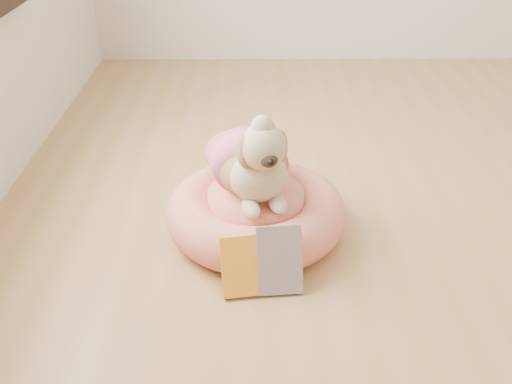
{
  "coord_description": "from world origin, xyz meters",
  "views": [
    {
      "loc": [
        -1.03,
        -1.43,
        1.16
      ],
      "look_at": [
        -1.01,
        0.21,
        0.19
      ],
      "focal_mm": 40.0,
      "sensor_mm": 36.0,
      "label": 1
    }
  ],
  "objects_px": {
    "pet_bed": "(256,212)",
    "dog": "(251,147)",
    "book_white": "(280,260)",
    "book_yellow": "(241,266)"
  },
  "relations": [
    {
      "from": "pet_bed",
      "to": "dog",
      "type": "relative_size",
      "value": 1.38
    },
    {
      "from": "pet_bed",
      "to": "book_white",
      "type": "height_order",
      "value": "book_white"
    },
    {
      "from": "dog",
      "to": "book_yellow",
      "type": "relative_size",
      "value": 2.48
    },
    {
      "from": "pet_bed",
      "to": "book_yellow",
      "type": "xyz_separation_m",
      "value": [
        -0.05,
        -0.31,
        0.01
      ]
    },
    {
      "from": "pet_bed",
      "to": "book_white",
      "type": "relative_size",
      "value": 2.98
    },
    {
      "from": "pet_bed",
      "to": "book_yellow",
      "type": "distance_m",
      "value": 0.32
    },
    {
      "from": "book_white",
      "to": "pet_bed",
      "type": "bearing_deg",
      "value": 98.07
    },
    {
      "from": "dog",
      "to": "book_white",
      "type": "distance_m",
      "value": 0.4
    },
    {
      "from": "book_white",
      "to": "dog",
      "type": "bearing_deg",
      "value": 100.26
    },
    {
      "from": "pet_bed",
      "to": "dog",
      "type": "distance_m",
      "value": 0.25
    }
  ]
}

